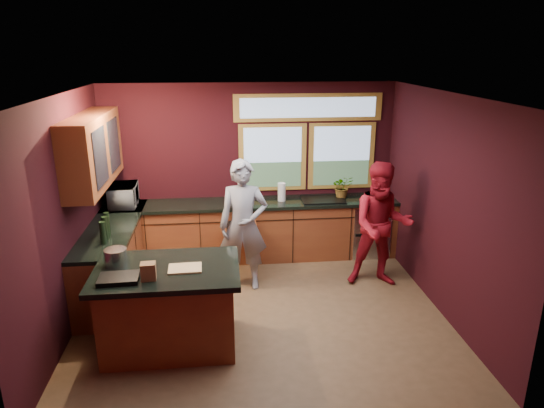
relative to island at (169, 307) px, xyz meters
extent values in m
plane|color=brown|center=(1.07, 0.59, -0.48)|extent=(4.50, 4.50, 0.00)
cube|color=black|center=(1.07, 2.59, 0.87)|extent=(4.50, 0.02, 2.70)
cube|color=black|center=(1.07, -1.41, 0.87)|extent=(4.50, 0.02, 2.70)
cube|color=black|center=(-1.18, 0.59, 0.87)|extent=(0.02, 4.00, 2.70)
cube|color=black|center=(3.32, 0.59, 0.87)|extent=(0.02, 4.00, 2.70)
cube|color=silver|center=(1.07, 0.59, 2.22)|extent=(4.50, 4.00, 0.02)
cube|color=#7A8CA9|center=(1.42, 2.57, 1.07)|extent=(1.06, 0.02, 1.06)
cube|color=#7A8CA9|center=(2.52, 2.57, 1.07)|extent=(1.06, 0.02, 1.06)
cube|color=olive|center=(1.97, 2.57, 1.84)|extent=(2.30, 0.02, 0.42)
cube|color=maroon|center=(-1.00, 1.44, 1.47)|extent=(0.36, 1.80, 0.90)
cube|color=maroon|center=(1.07, 2.29, -0.04)|extent=(4.50, 0.60, 0.88)
cube|color=black|center=(1.07, 2.28, 0.43)|extent=(4.50, 0.64, 0.05)
cube|color=#B7B7BC|center=(2.92, 2.27, -0.05)|extent=(0.60, 0.58, 0.85)
cube|color=black|center=(2.17, 2.25, 0.43)|extent=(0.66, 0.46, 0.05)
cube|color=maroon|center=(-0.88, 1.44, -0.04)|extent=(0.60, 2.30, 0.88)
cube|color=black|center=(-0.87, 1.44, 0.43)|extent=(0.64, 2.30, 0.05)
cube|color=maroon|center=(0.00, 0.00, -0.04)|extent=(1.40, 0.90, 0.88)
cube|color=black|center=(0.00, 0.00, 0.44)|extent=(1.55, 1.05, 0.06)
imported|color=slate|center=(0.89, 1.32, 0.42)|extent=(0.70, 0.50, 1.80)
imported|color=maroon|center=(2.77, 1.19, 0.40)|extent=(0.95, 0.79, 1.76)
imported|color=#999999|center=(-0.85, 2.29, 0.61)|extent=(0.43, 0.60, 0.32)
imported|color=#999999|center=(2.50, 2.34, 0.63)|extent=(0.33, 0.28, 0.36)
cylinder|color=silver|center=(1.53, 2.29, 0.59)|extent=(0.12, 0.12, 0.28)
cube|color=tan|center=(0.20, -0.05, 0.48)|extent=(0.36, 0.26, 0.02)
cylinder|color=#B2B3B7|center=(-0.55, 0.15, 0.56)|extent=(0.24, 0.24, 0.18)
cube|color=brown|center=(-0.15, -0.25, 0.56)|extent=(0.16, 0.13, 0.18)
cube|color=black|center=(-0.45, -0.25, 0.49)|extent=(0.41, 0.30, 0.05)
camera|label=1|loc=(0.62, -4.82, 2.73)|focal=32.00mm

